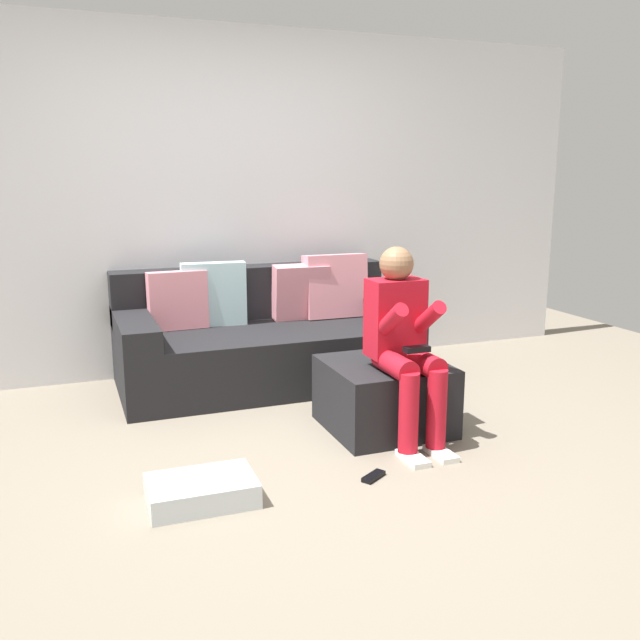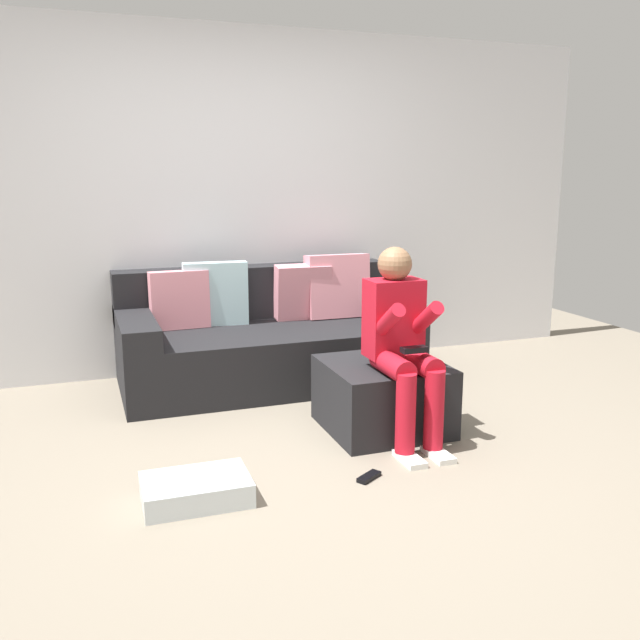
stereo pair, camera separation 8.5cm
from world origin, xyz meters
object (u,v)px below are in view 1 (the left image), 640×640
person_seated (404,338)px  remote_near_ottoman (374,476)px  ottoman (384,396)px  storage_bin (202,491)px  couch_sectional (265,338)px

person_seated → remote_near_ottoman: person_seated is taller
ottoman → storage_bin: (-1.19, -0.54, -0.14)m
couch_sectional → storage_bin: 1.90m
person_seated → remote_near_ottoman: size_ratio=7.56×
couch_sectional → ottoman: (0.38, -1.16, -0.12)m
couch_sectional → remote_near_ottoman: (0.03, -1.76, -0.30)m
couch_sectional → remote_near_ottoman: couch_sectional is taller
couch_sectional → storage_bin: bearing=-115.3°
person_seated → storage_bin: 1.36m
ottoman → couch_sectional: bearing=108.2°
couch_sectional → person_seated: (0.40, -1.35, 0.27)m
couch_sectional → person_seated: bearing=-73.5°
ottoman → person_seated: 0.43m
ottoman → person_seated: (0.02, -0.19, 0.39)m
storage_bin → remote_near_ottoman: 0.84m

